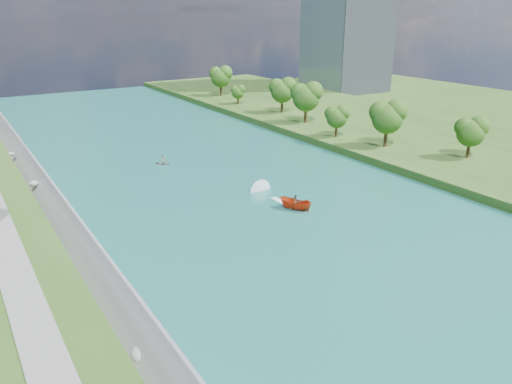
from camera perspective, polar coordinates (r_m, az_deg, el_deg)
ground at (r=56.80m, az=10.99°, el=-7.82°), size 260.00×260.00×0.00m
river_water at (r=71.13m, az=0.07°, el=-1.48°), size 55.00×240.00×0.10m
berm_east at (r=104.71m, az=23.72°, el=4.34°), size 44.00×240.00×1.50m
riprap_bank at (r=61.21m, az=-20.59°, el=-4.81°), size 4.03×236.00×4.19m
riverside_path at (r=60.45m, az=-27.07°, el=-4.29°), size 3.00×200.00×0.10m
trees_east at (r=107.66m, az=10.30°, el=9.15°), size 14.38×142.06×10.94m
motorboat at (r=70.21m, az=3.93°, el=-1.10°), size 3.90×19.22×2.06m
raft at (r=91.19m, az=-10.55°, el=3.36°), size 3.12×3.15×1.53m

